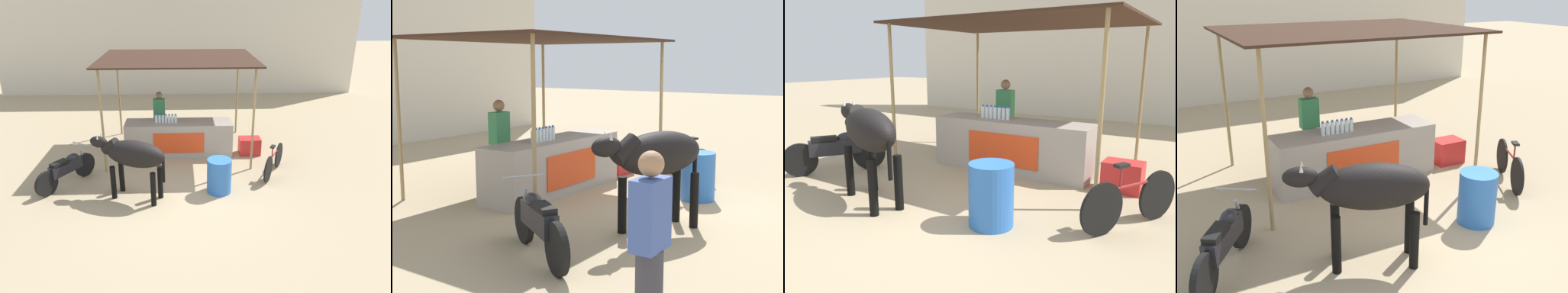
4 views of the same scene
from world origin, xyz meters
The scene contains 10 objects.
ground_plane centered at (0.00, 0.00, 0.00)m, with size 60.00×60.00×0.00m, color tan.
stall_counter centered at (0.00, 2.20, 0.48)m, with size 3.00×0.82×0.96m.
stall_awning centered at (0.00, 2.50, 2.60)m, with size 4.20×3.20×2.71m.
water_bottle_row centered at (-0.35, 2.15, 1.07)m, with size 0.61×0.07×0.25m.
vendor_behind_counter centered at (-0.57, 2.95, 0.85)m, with size 0.34×0.22×1.65m.
cooler_box centered at (2.03, 2.10, 0.24)m, with size 0.60×0.44×0.48m, color red.
water_barrel centered at (0.93, -0.13, 0.40)m, with size 0.57×0.57×0.81m, color blue.
cow centered at (-1.01, -0.33, 1.03)m, with size 1.82×1.02×1.44m.
motorcycle_parked centered at (-2.68, 0.35, 0.43)m, with size 1.04×1.57×0.90m.
bicycle_leaning centered at (2.41, 0.74, 0.35)m, with size 0.83×1.48×0.85m.
Camera 4 is at (-3.35, -4.89, 3.44)m, focal length 42.00 mm.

